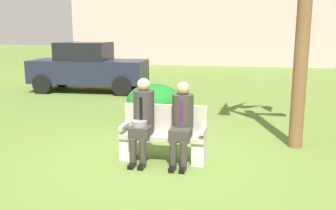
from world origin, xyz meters
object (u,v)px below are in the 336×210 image
at_px(park_bench, 164,136).
at_px(seated_man_left, 142,116).
at_px(parked_car_near, 88,67).
at_px(shrub_near_bench, 154,101).
at_px(seated_man_right, 182,119).

relative_size(park_bench, seated_man_left, 1.03).
bearing_deg(park_bench, parked_car_near, 123.28).
bearing_deg(shrub_near_bench, seated_man_left, -79.25).
bearing_deg(seated_man_left, park_bench, 20.50).
bearing_deg(seated_man_left, shrub_near_bench, 100.75).
relative_size(park_bench, parked_car_near, 0.35).
bearing_deg(parked_car_near, seated_man_right, -55.18).
height_order(park_bench, seated_man_right, seated_man_right).
bearing_deg(shrub_near_bench, park_bench, -72.72).
height_order(seated_man_right, shrub_near_bench, seated_man_right).
distance_m(seated_man_right, parked_car_near, 7.70).
xyz_separation_m(seated_man_left, seated_man_right, (0.64, 0.00, -0.02)).
height_order(seated_man_left, seated_man_right, seated_man_left).
bearing_deg(park_bench, seated_man_left, -159.50).
distance_m(park_bench, seated_man_left, 0.49).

